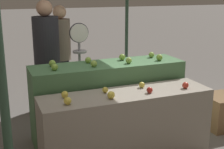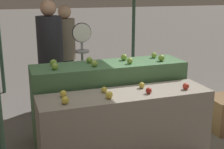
{
  "view_description": "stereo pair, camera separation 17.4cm",
  "coord_description": "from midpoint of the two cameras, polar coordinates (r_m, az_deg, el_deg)",
  "views": [
    {
      "loc": [
        -1.42,
        -3.1,
        1.96
      ],
      "look_at": [
        -0.07,
        0.3,
        0.96
      ],
      "focal_mm": 50.0,
      "sensor_mm": 36.0,
      "label": 1
    },
    {
      "loc": [
        -1.26,
        -3.16,
        1.96
      ],
      "look_at": [
        -0.07,
        0.3,
        0.96
      ],
      "focal_mm": 50.0,
      "sensor_mm": 36.0,
      "label": 2
    }
  ],
  "objects": [
    {
      "name": "apple_front_2",
      "position": [
        3.59,
        5.51,
        -2.86
      ],
      "size": [
        0.07,
        0.07,
        0.07
      ],
      "primitive_type": "sphere",
      "color": "#AD281E",
      "rests_on": "display_counter_front"
    },
    {
      "name": "apple_front_1",
      "position": [
        3.39,
        -1.65,
        -3.78
      ],
      "size": [
        0.08,
        0.08,
        0.08
      ],
      "primitive_type": "sphere",
      "color": "yellow",
      "rests_on": "display_counter_front"
    },
    {
      "name": "person_customer_left",
      "position": [
        5.41,
        -10.23,
        4.82
      ],
      "size": [
        0.42,
        0.42,
        1.71
      ],
      "rotation": [
        0.0,
        0.0,
        2.84
      ],
      "color": "#2D2D38",
      "rests_on": "ground_plane"
    },
    {
      "name": "apple_back_5",
      "position": [
        4.09,
        -5.61,
        2.62
      ],
      "size": [
        0.08,
        0.08,
        0.08
      ],
      "primitive_type": "sphere",
      "color": "#84AD3D",
      "rests_on": "display_counter_back"
    },
    {
      "name": "display_counter_front",
      "position": [
        3.74,
        1.33,
        -9.25
      ],
      "size": [
        2.02,
        0.55,
        0.81
      ],
      "primitive_type": "cube",
      "color": "gray",
      "rests_on": "ground_plane"
    },
    {
      "name": "apple_back_3",
      "position": [
        4.26,
        7.51,
        3.1
      ],
      "size": [
        0.09,
        0.09,
        0.09
      ],
      "primitive_type": "sphere",
      "color": "#84AD3D",
      "rests_on": "display_counter_back"
    },
    {
      "name": "apple_front_5",
      "position": [
        3.59,
        -2.64,
        -2.83
      ],
      "size": [
        0.07,
        0.07,
        0.07
      ],
      "primitive_type": "sphere",
      "color": "gold",
      "rests_on": "display_counter_front"
    },
    {
      "name": "apple_front_0",
      "position": [
        3.27,
        -9.65,
        -4.79
      ],
      "size": [
        0.08,
        0.08,
        0.08
      ],
      "primitive_type": "sphere",
      "color": "yellow",
      "rests_on": "display_counter_front"
    },
    {
      "name": "apple_front_6",
      "position": [
        3.78,
        4.17,
        -1.91
      ],
      "size": [
        0.07,
        0.07,
        0.07
      ],
      "primitive_type": "sphere",
      "color": "gold",
      "rests_on": "display_counter_front"
    },
    {
      "name": "apple_back_4",
      "position": [
        3.98,
        -12.1,
        2.01
      ],
      "size": [
        0.08,
        0.08,
        0.08
      ],
      "primitive_type": "sphere",
      "color": "#84AD3D",
      "rests_on": "display_counter_back"
    },
    {
      "name": "produce_scale",
      "position": [
        4.55,
        -7.06,
        4.21
      ],
      "size": [
        0.28,
        0.2,
        1.5
      ],
      "color": "#99999E",
      "rests_on": "ground_plane"
    },
    {
      "name": "apple_front_4",
      "position": [
        3.48,
        -10.06,
        -3.62
      ],
      "size": [
        0.08,
        0.08,
        0.08
      ],
      "primitive_type": "sphere",
      "color": "yellow",
      "rests_on": "display_counter_front"
    },
    {
      "name": "wooden_crate_side",
      "position": [
        4.81,
        18.25,
        -6.42
      ],
      "size": [
        0.48,
        0.48,
        0.48
      ],
      "primitive_type": "cube",
      "color": "olive",
      "rests_on": "ground_plane"
    },
    {
      "name": "apple_back_1",
      "position": [
        3.89,
        -4.62,
        1.99
      ],
      "size": [
        0.08,
        0.08,
        0.08
      ],
      "primitive_type": "sphere",
      "color": "#8EB247",
      "rests_on": "display_counter_back"
    },
    {
      "name": "apple_back_7",
      "position": [
        4.44,
        6.12,
        3.61
      ],
      "size": [
        0.08,
        0.08,
        0.08
      ],
      "primitive_type": "sphere",
      "color": "#8EB247",
      "rests_on": "display_counter_back"
    },
    {
      "name": "display_counter_back",
      "position": [
        4.22,
        -1.87,
        -4.75
      ],
      "size": [
        2.02,
        0.55,
        1.02
      ],
      "primitive_type": "cube",
      "color": "#4C7A4C",
      "rests_on": "ground_plane"
    },
    {
      "name": "person_vendor_at_scale",
      "position": [
        4.82,
        -12.86,
        4.02
      ],
      "size": [
        0.41,
        0.41,
        1.81
      ],
      "rotation": [
        0.0,
        0.0,
        3.21
      ],
      "color": "#2D2D38",
      "rests_on": "ground_plane"
    },
    {
      "name": "apple_back_6",
      "position": [
        4.25,
        0.7,
        3.2
      ],
      "size": [
        0.09,
        0.09,
        0.09
      ],
      "primitive_type": "sphere",
      "color": "#84AD3D",
      "rests_on": "display_counter_back"
    },
    {
      "name": "apple_back_0",
      "position": [
        3.79,
        -11.76,
        1.33
      ],
      "size": [
        0.08,
        0.08,
        0.08
      ],
      "primitive_type": "sphere",
      "color": "#84AD3D",
      "rests_on": "display_counter_back"
    },
    {
      "name": "apple_back_2",
      "position": [
        4.06,
        1.85,
        2.57
      ],
      "size": [
        0.08,
        0.08,
        0.08
      ],
      "primitive_type": "sphere",
      "color": "#8EB247",
      "rests_on": "display_counter_back"
    },
    {
      "name": "apple_front_3",
      "position": [
        3.83,
        12.02,
        -1.94
      ],
      "size": [
        0.08,
        0.08,
        0.08
      ],
      "primitive_type": "sphere",
      "color": "red",
      "rests_on": "display_counter_front"
    }
  ]
}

